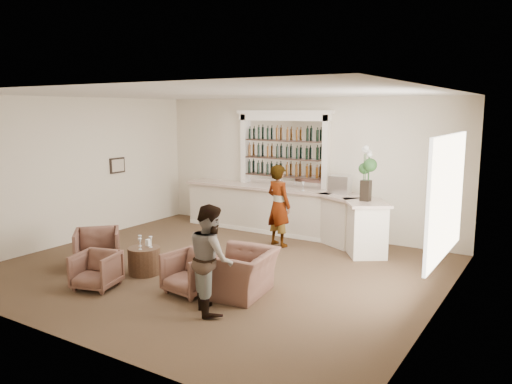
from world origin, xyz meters
TOP-DOWN VIEW (x-y plane):
  - ground at (0.00, 0.00)m, footprint 8.00×8.00m
  - room_shell at (0.16, 0.71)m, footprint 8.04×7.02m
  - bar_counter at (-0.16, 3.00)m, footprint 5.72×1.80m
  - back_bar_alcove at (-0.50, 3.41)m, footprint 2.64×0.25m
  - cocktail_table at (-1.00, -0.96)m, footprint 0.59×0.59m
  - sommelier at (0.14, 2.07)m, footprint 0.77×0.62m
  - guest at (1.10, -1.68)m, footprint 1.01×0.99m
  - armchair_left at (-2.03, -1.17)m, footprint 1.16×1.16m
  - armchair_center at (-1.15, -1.95)m, footprint 0.84×0.85m
  - armchair_right at (0.36, -1.27)m, footprint 0.84×0.85m
  - armchair_far at (1.10, -0.88)m, footprint 1.13×1.26m
  - espresso_machine at (1.17, 3.07)m, footprint 0.49×0.42m
  - flower_vase at (1.99, 2.47)m, footprint 0.30×0.30m
  - wine_glass_bar_left at (-0.40, 3.07)m, footprint 0.07×0.07m
  - wine_glass_bar_right at (0.29, 2.97)m, footprint 0.07×0.07m
  - wine_glass_tbl_a at (-1.12, -0.93)m, footprint 0.07×0.07m
  - wine_glass_tbl_b at (-0.90, -0.88)m, footprint 0.07×0.07m
  - wine_glass_tbl_c at (-0.96, -1.09)m, footprint 0.07×0.07m
  - napkin_holder at (-1.02, -0.82)m, footprint 0.08×0.08m

SIDE VIEW (x-z plane):
  - ground at x=0.00m, z-range 0.00..0.00m
  - cocktail_table at x=-1.00m, z-range 0.00..0.50m
  - armchair_center at x=-1.15m, z-range 0.00..0.63m
  - armchair_right at x=0.36m, z-range 0.00..0.70m
  - armchair_far at x=1.10m, z-range 0.00..0.74m
  - armchair_left at x=-2.03m, z-range 0.00..0.76m
  - napkin_holder at x=-1.02m, z-range 0.50..0.62m
  - bar_counter at x=-0.16m, z-range 0.00..1.14m
  - wine_glass_tbl_a at x=-1.12m, z-range 0.50..0.71m
  - wine_glass_tbl_b at x=-0.90m, z-range 0.50..0.71m
  - wine_glass_tbl_c at x=-0.96m, z-range 0.50..0.71m
  - guest at x=1.10m, z-range 0.00..1.64m
  - sommelier at x=0.14m, z-range 0.00..1.83m
  - wine_glass_bar_left at x=-0.40m, z-range 1.14..1.35m
  - wine_glass_bar_right at x=0.29m, z-range 1.14..1.35m
  - espresso_machine at x=1.17m, z-range 1.14..1.55m
  - flower_vase at x=1.99m, z-range 1.21..2.35m
  - back_bar_alcove at x=-0.50m, z-range 0.53..3.53m
  - room_shell at x=0.16m, z-range 0.68..4.00m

